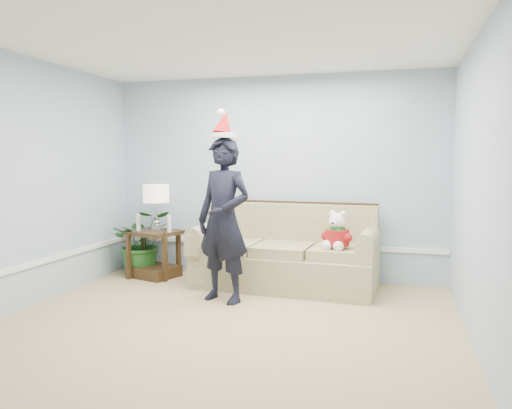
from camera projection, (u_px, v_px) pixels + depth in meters
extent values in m
cube|color=tan|center=(207.00, 341.00, 4.42)|extent=(4.50, 5.00, 0.02)
cube|color=white|center=(204.00, 26.00, 4.18)|extent=(4.50, 5.00, 0.02)
cube|color=#A1B8CE|center=(274.00, 178.00, 6.71)|extent=(4.50, 0.02, 2.70)
cube|color=#A1B8CE|center=(491.00, 192.00, 3.69)|extent=(0.02, 5.00, 2.70)
cube|color=white|center=(273.00, 244.00, 6.76)|extent=(4.48, 0.03, 0.06)
cube|color=#606B32|center=(285.00, 271.00, 6.22)|extent=(2.29, 1.09, 0.43)
cube|color=#606B32|center=(231.00, 247.00, 6.33)|extent=(0.71, 0.81, 0.13)
cube|color=#606B32|center=(284.00, 249.00, 6.14)|extent=(0.71, 0.81, 0.13)
cube|color=#606B32|center=(340.00, 252.00, 5.96)|extent=(0.71, 0.81, 0.13)
cube|color=#606B32|center=(291.00, 226.00, 6.52)|extent=(2.24, 0.35, 0.60)
cube|color=#301F12|center=(292.00, 203.00, 6.57)|extent=(2.23, 0.20, 0.05)
cube|color=#606B32|center=(208.00, 240.00, 6.46)|extent=(0.25, 0.97, 0.26)
cube|color=#606B32|center=(369.00, 247.00, 5.91)|extent=(0.25, 0.97, 0.26)
cube|color=#3D2916|center=(154.00, 232.00, 6.75)|extent=(0.79, 0.72, 0.05)
cube|color=#3D2916|center=(154.00, 271.00, 6.80)|extent=(0.71, 0.64, 0.15)
cube|color=#3D2916|center=(128.00, 255.00, 6.64)|extent=(0.07, 0.07, 0.64)
cube|color=#3D2916|center=(165.00, 258.00, 6.50)|extent=(0.07, 0.07, 0.64)
cube|color=#3D2916|center=(144.00, 250.00, 7.05)|extent=(0.07, 0.07, 0.64)
cube|color=#3D2916|center=(178.00, 252.00, 6.91)|extent=(0.07, 0.07, 0.64)
cylinder|color=silver|center=(157.00, 229.00, 6.76)|extent=(0.16, 0.16, 0.03)
sphere|color=silver|center=(157.00, 222.00, 6.75)|extent=(0.10, 0.10, 0.10)
cylinder|color=silver|center=(156.00, 211.00, 6.74)|extent=(0.03, 0.03, 0.35)
cylinder|color=#FFEED0|center=(156.00, 193.00, 6.72)|extent=(0.35, 0.35, 0.24)
cylinder|color=silver|center=(138.00, 226.00, 6.71)|extent=(0.06, 0.06, 0.12)
cylinder|color=white|center=(138.00, 218.00, 6.70)|extent=(0.05, 0.05, 0.10)
cylinder|color=silver|center=(169.00, 227.00, 6.59)|extent=(0.06, 0.06, 0.12)
cylinder|color=white|center=(169.00, 219.00, 6.58)|extent=(0.05, 0.05, 0.10)
imported|color=#215B21|center=(142.00, 242.00, 6.93)|extent=(1.07, 1.05, 0.90)
imported|color=black|center=(224.00, 220.00, 5.56)|extent=(0.77, 0.63, 1.84)
cylinder|color=white|center=(223.00, 135.00, 5.47)|extent=(0.33, 0.33, 0.05)
cone|color=#AE1222|center=(224.00, 123.00, 5.48)|extent=(0.29, 0.34, 0.32)
sphere|color=white|center=(221.00, 113.00, 5.38)|extent=(0.08, 0.08, 0.08)
sphere|color=white|center=(337.00, 237.00, 5.83)|extent=(0.26, 0.26, 0.26)
cylinder|color=#AE1222|center=(337.00, 237.00, 5.83)|extent=(0.35, 0.35, 0.19)
cylinder|color=#16611E|center=(337.00, 228.00, 5.83)|extent=(0.24, 0.24, 0.03)
sphere|color=white|center=(330.00, 246.00, 5.75)|extent=(0.12, 0.12, 0.12)
sphere|color=white|center=(342.00, 246.00, 5.71)|extent=(0.12, 0.12, 0.12)
sphere|color=white|center=(337.00, 221.00, 5.81)|extent=(0.19, 0.19, 0.19)
sphere|color=black|center=(336.00, 223.00, 5.70)|extent=(0.03, 0.03, 0.03)
sphere|color=white|center=(332.00, 213.00, 5.83)|extent=(0.07, 0.07, 0.07)
sphere|color=white|center=(343.00, 214.00, 5.79)|extent=(0.07, 0.07, 0.07)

